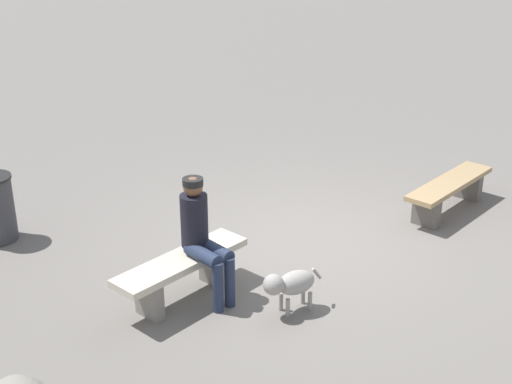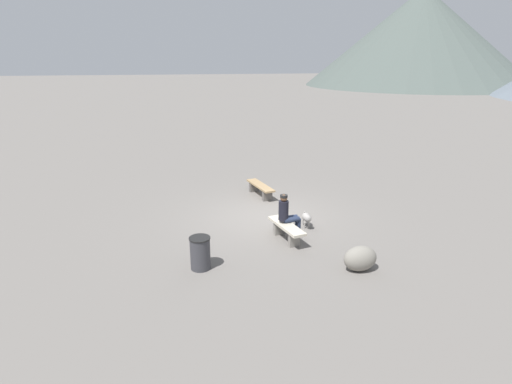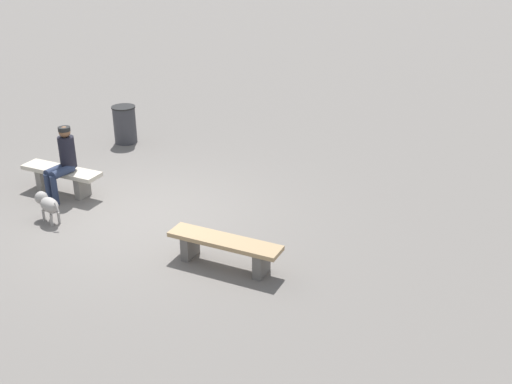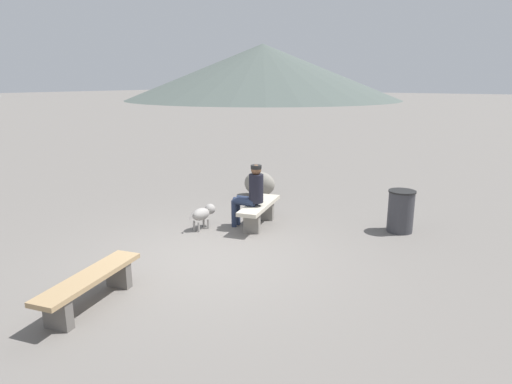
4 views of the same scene
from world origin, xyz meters
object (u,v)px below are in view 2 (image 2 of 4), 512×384
Objects in this scene: bench_right at (286,229)px; seated_person at (287,213)px; bench_left at (260,188)px; trash_bin at (200,253)px; dog at (307,218)px; boulder at (360,258)px.

seated_person is (-0.21, 0.07, 0.39)m from bench_right.
bench_left is 5.83m from trash_bin.
bench_right is 1.14m from dog.
dog is (3.24, 0.80, 0.02)m from bench_left.
seated_person is at bearing 119.27° from trash_bin.
bench_left is 3.83m from seated_person.
bench_right is 1.24× the size of seated_person.
bench_left is 1.35× the size of seated_person.
seated_person is 1.56× the size of boulder.
trash_bin is at bearing -101.92° from boulder.
boulder is (0.81, 3.83, -0.10)m from trash_bin.
seated_person is 1.95× the size of dog.
seated_person is 1.04m from dog.
dog is at bearing -169.97° from boulder.
dog is 0.80× the size of boulder.
bench_right is 2.79m from trash_bin.
boulder reaches higher than bench_left.
bench_left is 2.10× the size of boulder.
bench_left is 2.12× the size of trash_bin.
bench_right is at bearing -41.58° from dog.
dog is (-0.57, 0.76, -0.42)m from seated_person.
bench_right is at bearing -14.45° from bench_left.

